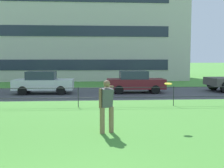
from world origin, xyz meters
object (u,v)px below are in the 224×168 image
frisbee (168,84)px  car_maroon_far_left (135,82)px  apartment_building_background (54,21)px  person_thrower (107,105)px  car_white_far_right (43,82)px

frisbee → car_maroon_far_left: 9.89m
car_maroon_far_left → apartment_building_background: bearing=113.6°
frisbee → car_maroon_far_left: bearing=87.8°
frisbee → car_maroon_far_left: (0.37, 9.85, -0.74)m
person_thrower → apartment_building_background: bearing=100.3°
person_thrower → car_white_far_right: (-3.75, 10.61, -0.15)m
car_white_far_right → car_maroon_far_left: (6.36, 0.06, 0.00)m
person_thrower → frisbee: 2.45m
person_thrower → apartment_building_background: (-5.16, 28.44, 6.24)m
person_thrower → car_white_far_right: bearing=109.5°
car_white_far_right → apartment_building_background: size_ratio=0.13×
car_white_far_right → apartment_building_background: 19.00m
frisbee → apartment_building_background: apartment_building_background is taller
frisbee → apartment_building_background: bearing=105.0°
frisbee → car_maroon_far_left: frisbee is taller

